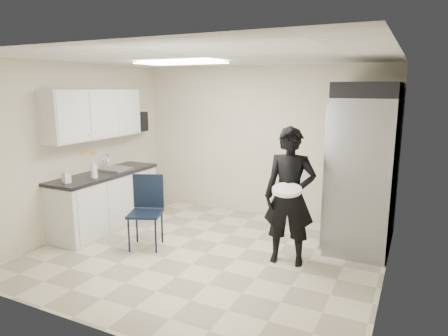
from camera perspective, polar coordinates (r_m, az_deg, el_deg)
The scene contains 21 objects.
floor at distance 5.61m, azimuth -2.49°, elevation -12.04°, with size 4.50×4.50×0.00m, color beige.
ceiling at distance 5.15m, azimuth -2.75°, elevation 15.52°, with size 4.50×4.50×0.00m, color silver.
back_wall at distance 7.02m, azimuth 5.26°, elevation 3.77°, with size 4.50×4.50×0.00m, color beige.
left_wall at distance 6.60m, azimuth -20.04°, elevation 2.62°, with size 4.00×4.00×0.00m, color beige.
right_wall at distance 4.61m, azimuth 22.75°, elevation -1.14°, with size 4.00×4.00×0.00m, color beige.
ceiling_panel at distance 5.80m, azimuth -6.15°, elevation 14.72°, with size 1.20×0.60×0.02m, color white.
lower_counter at distance 6.71m, azimuth -16.52°, elevation -4.63°, with size 0.60×1.90×0.86m, color silver.
countertop at distance 6.60m, azimuth -16.74°, elevation -0.83°, with size 0.64×1.95×0.05m, color black.
sink at distance 6.77m, azimuth -15.18°, elevation -0.57°, with size 0.42×0.40×0.14m, color gray.
faucet at distance 6.87m, azimuth -16.50°, elevation 0.81°, with size 0.02×0.02×0.24m, color silver.
upper_cabinets at distance 6.56m, azimuth -18.02°, elevation 7.33°, with size 0.35×1.80×0.75m, color silver.
towel_dispenser at distance 7.48m, azimuth -12.15°, elevation 6.49°, with size 0.22×0.30×0.35m, color black.
notice_sticker_left at distance 6.67m, azimuth -19.34°, elevation 2.07°, with size 0.00×0.12×0.07m, color yellow.
notice_sticker_right at distance 6.82m, azimuth -18.13°, elevation 1.99°, with size 0.00×0.12×0.07m, color yellow.
commercial_fridge at distance 5.94m, azimuth 19.35°, elevation -0.70°, with size 0.80×1.35×2.10m, color gray.
fridge_compressor at distance 5.82m, azimuth 20.10°, elevation 10.44°, with size 0.80×1.35×0.20m, color black.
folding_chair at distance 5.73m, azimuth -11.19°, elevation -6.44°, with size 0.44×0.44×0.99m, color black.
man_tuxedo at distance 5.11m, azimuth 9.35°, elevation -4.03°, with size 0.65×0.43×1.76m, color black.
bucket_lid at distance 4.83m, azimuth 8.98°, elevation -3.12°, with size 0.35×0.35×0.04m, color silver.
soap_bottle_a at distance 6.17m, azimuth -18.09°, elevation -0.25°, with size 0.10×0.10×0.27m, color silver.
soap_bottle_b at distance 6.01m, azimuth -21.60°, elevation -1.08°, with size 0.09×0.09×0.21m, color #A2A3AE.
Camera 1 is at (2.48, -4.51, 2.23)m, focal length 32.00 mm.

